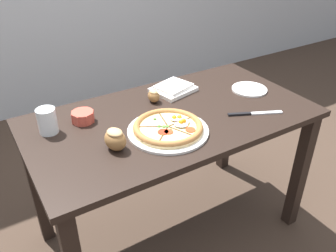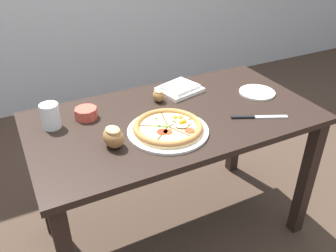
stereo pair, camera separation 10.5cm
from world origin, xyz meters
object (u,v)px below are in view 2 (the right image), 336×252
ramekin_bowl (86,113)px  bread_piece_mid (113,137)px  pizza (168,128)px  bread_piece_near (159,95)px  water_glass (51,117)px  napkin_folded (180,89)px  dining_table (174,136)px  knife_main (258,117)px  side_saucer (257,92)px

ramekin_bowl → bread_piece_mid: size_ratio=0.90×
pizza → bread_piece_near: size_ratio=4.83×
pizza → bread_piece_mid: bread_piece_mid is taller
water_glass → napkin_folded: bearing=5.5°
ramekin_bowl → bread_piece_mid: 0.27m
dining_table → water_glass: size_ratio=11.98×
knife_main → side_saucer: bearing=77.5°
pizza → napkin_folded: size_ratio=1.46×
dining_table → pizza: 0.20m
pizza → side_saucer: 0.59m
bread_piece_near → water_glass: size_ratio=0.65×
ramekin_bowl → napkin_folded: size_ratio=0.44×
dining_table → bread_piece_mid: bread_piece_mid is taller
knife_main → water_glass: bearing=-176.8°
dining_table → napkin_folded: 0.28m
napkin_folded → pizza: bearing=-125.1°
knife_main → bread_piece_near: bearing=158.5°
bread_piece_near → water_glass: 0.52m
dining_table → knife_main: size_ratio=5.48×
dining_table → bread_piece_mid: size_ratio=11.47×
water_glass → ramekin_bowl: bearing=3.7°
napkin_folded → knife_main: size_ratio=0.98×
napkin_folded → water_glass: size_ratio=2.15×
bread_piece_near → side_saucer: size_ratio=0.39×
ramekin_bowl → side_saucer: bearing=-9.5°
bread_piece_near → bread_piece_mid: (-0.33, -0.28, 0.01)m
ramekin_bowl → napkin_folded: ramekin_bowl is taller
napkin_folded → side_saucer: size_ratio=1.30×
water_glass → side_saucer: 1.02m
knife_main → side_saucer: same height
ramekin_bowl → napkin_folded: (0.51, 0.05, -0.01)m
knife_main → ramekin_bowl: bearing=178.3°
ramekin_bowl → bread_piece_near: size_ratio=1.45×
ramekin_bowl → pizza: bearing=-44.4°
water_glass → side_saucer: (1.01, -0.13, -0.04)m
knife_main → dining_table: bearing=174.5°
bread_piece_near → ramekin_bowl: bearing=-179.4°
pizza → bread_piece_mid: 0.24m
bread_piece_mid → water_glass: size_ratio=1.04×
ramekin_bowl → water_glass: 0.16m
ramekin_bowl → bread_piece_near: (0.36, 0.00, 0.01)m
knife_main → water_glass: size_ratio=2.18×
ramekin_bowl → napkin_folded: bearing=6.1°
dining_table → water_glass: bearing=164.5°
dining_table → knife_main: 0.40m
bread_piece_mid → side_saucer: size_ratio=0.63×
dining_table → bread_piece_near: 0.22m
dining_table → bread_piece_mid: bearing=-160.8°
knife_main → pizza: bearing=-165.4°
water_glass → side_saucer: size_ratio=0.61×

